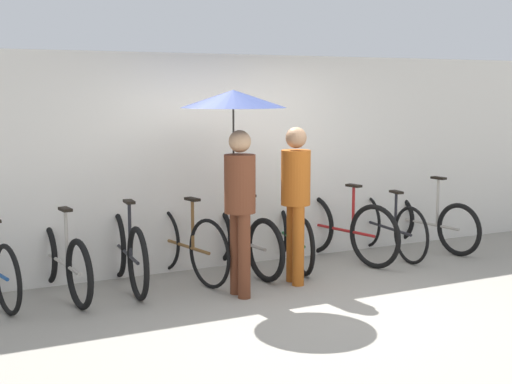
# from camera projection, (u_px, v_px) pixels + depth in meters

# --- Properties ---
(ground_plane) EXTENTS (30.00, 30.00, 0.00)m
(ground_plane) POSITION_uv_depth(u_px,v_px,m) (307.00, 307.00, 7.02)
(ground_plane) COLOR gray
(back_wall) EXTENTS (13.51, 0.12, 2.53)m
(back_wall) POSITION_uv_depth(u_px,v_px,m) (226.00, 161.00, 8.54)
(back_wall) COLOR silver
(back_wall) RESTS_ON ground
(parked_bicycle_1) EXTENTS (0.44, 1.79, 1.03)m
(parked_bicycle_1) POSITION_uv_depth(u_px,v_px,m) (61.00, 261.00, 7.36)
(parked_bicycle_1) COLOR black
(parked_bicycle_1) RESTS_ON ground
(parked_bicycle_2) EXTENTS (0.44, 1.75, 1.05)m
(parked_bicycle_2) POSITION_uv_depth(u_px,v_px,m) (127.00, 252.00, 7.65)
(parked_bicycle_2) COLOR black
(parked_bicycle_2) RESTS_ON ground
(parked_bicycle_3) EXTENTS (0.50, 1.72, 1.01)m
(parked_bicycle_3) POSITION_uv_depth(u_px,v_px,m) (184.00, 244.00, 8.02)
(parked_bicycle_3) COLOR black
(parked_bicycle_3) RESTS_ON ground
(parked_bicycle_4) EXTENTS (0.44, 1.78, 0.99)m
(parked_bicycle_4) POSITION_uv_depth(u_px,v_px,m) (240.00, 240.00, 8.33)
(parked_bicycle_4) COLOR black
(parked_bicycle_4) RESTS_ON ground
(parked_bicycle_5) EXTENTS (0.53, 1.65, 1.04)m
(parked_bicycle_5) POSITION_uv_depth(u_px,v_px,m) (291.00, 236.00, 8.64)
(parked_bicycle_5) COLOR black
(parked_bicycle_5) RESTS_ON ground
(parked_bicycle_6) EXTENTS (0.59, 1.80, 0.99)m
(parked_bicycle_6) POSITION_uv_depth(u_px,v_px,m) (341.00, 229.00, 8.88)
(parked_bicycle_6) COLOR black
(parked_bicycle_6) RESTS_ON ground
(parked_bicycle_7) EXTENTS (0.44, 1.76, 1.09)m
(parked_bicycle_7) POSITION_uv_depth(u_px,v_px,m) (387.00, 226.00, 9.18)
(parked_bicycle_7) COLOR black
(parked_bicycle_7) RESTS_ON ground
(parked_bicycle_8) EXTENTS (0.49, 1.76, 1.02)m
(parked_bicycle_8) POSITION_uv_depth(u_px,v_px,m) (425.00, 222.00, 9.55)
(parked_bicycle_8) COLOR black
(parked_bicycle_8) RESTS_ON ground
(pedestrian_leading) EXTENTS (1.09, 1.09, 2.12)m
(pedestrian_leading) POSITION_uv_depth(u_px,v_px,m) (235.00, 132.00, 7.23)
(pedestrian_leading) COLOR brown
(pedestrian_leading) RESTS_ON ground
(pedestrian_center) EXTENTS (0.32, 0.32, 1.72)m
(pedestrian_center) POSITION_uv_depth(u_px,v_px,m) (296.00, 193.00, 7.73)
(pedestrian_center) COLOR #B25619
(pedestrian_center) RESTS_ON ground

